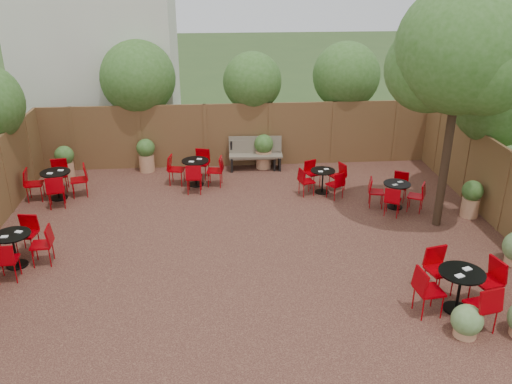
{
  "coord_description": "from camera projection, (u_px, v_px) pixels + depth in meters",
  "views": [
    {
      "loc": [
        -0.73,
        -10.97,
        5.94
      ],
      "look_at": [
        0.2,
        0.5,
        1.0
      ],
      "focal_mm": 37.65,
      "sensor_mm": 36.0,
      "label": 1
    }
  ],
  "objects": [
    {
      "name": "ground",
      "position": [
        249.0,
        240.0,
        12.44
      ],
      "size": [
        80.0,
        80.0,
        0.0
      ],
      "primitive_type": "plane",
      "color": "#354F23",
      "rests_on": "ground"
    },
    {
      "name": "courtyard_paving",
      "position": [
        249.0,
        240.0,
        12.44
      ],
      "size": [
        12.0,
        10.0,
        0.02
      ],
      "primitive_type": "cube",
      "color": "#371A16",
      "rests_on": "ground"
    },
    {
      "name": "fence_back",
      "position": [
        238.0,
        135.0,
        16.63
      ],
      "size": [
        12.0,
        0.08,
        2.0
      ],
      "primitive_type": "cube",
      "color": "brown",
      "rests_on": "ground"
    },
    {
      "name": "fence_right",
      "position": [
        505.0,
        192.0,
        12.49
      ],
      "size": [
        0.08,
        10.0,
        2.0
      ],
      "primitive_type": "cube",
      "color": "brown",
      "rests_on": "ground"
    },
    {
      "name": "neighbour_building",
      "position": [
        97.0,
        25.0,
        17.86
      ],
      "size": [
        5.0,
        4.0,
        8.0
      ],
      "primitive_type": "cube",
      "color": "beige",
      "rests_on": "ground"
    },
    {
      "name": "overhang_foliage",
      "position": [
        173.0,
        105.0,
        13.21
      ],
      "size": [
        15.88,
        10.72,
        2.71
      ],
      "color": "#325A1D",
      "rests_on": "ground"
    },
    {
      "name": "courtyard_tree",
      "position": [
        461.0,
        56.0,
        11.55
      ],
      "size": [
        2.96,
        2.89,
        5.66
      ],
      "rotation": [
        0.0,
        0.0,
        0.1
      ],
      "color": "black",
      "rests_on": "courtyard_paving"
    },
    {
      "name": "park_bench_left",
      "position": [
        253.0,
        155.0,
        16.52
      ],
      "size": [
        1.45,
        0.49,
        0.89
      ],
      "rotation": [
        0.0,
        0.0,
        -0.02
      ],
      "color": "brown",
      "rests_on": "courtyard_paving"
    },
    {
      "name": "park_bench_right",
      "position": [
        256.0,
        153.0,
        16.51
      ],
      "size": [
        1.65,
        0.61,
        1.01
      ],
      "rotation": [
        0.0,
        0.0,
        -0.05
      ],
      "color": "brown",
      "rests_on": "courtyard_paving"
    },
    {
      "name": "bistro_tables",
      "position": [
        227.0,
        208.0,
        13.0
      ],
      "size": [
        10.46,
        8.12,
        0.93
      ],
      "color": "black",
      "rests_on": "courtyard_paving"
    },
    {
      "name": "planters",
      "position": [
        220.0,
        162.0,
        15.63
      ],
      "size": [
        11.28,
        4.45,
        1.07
      ],
      "color": "tan",
      "rests_on": "courtyard_paving"
    },
    {
      "name": "low_shrubs",
      "position": [
        510.0,
        284.0,
        10.13
      ],
      "size": [
        2.76,
        2.95,
        0.73
      ],
      "color": "tan",
      "rests_on": "courtyard_paving"
    }
  ]
}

